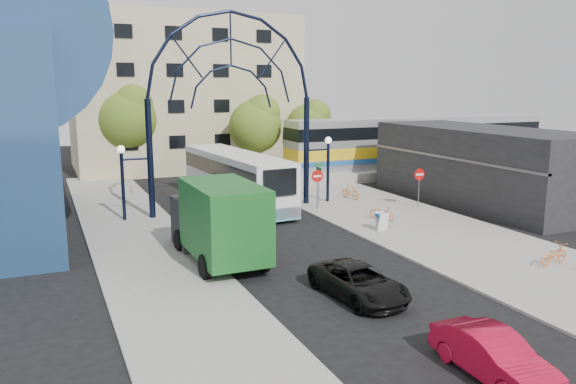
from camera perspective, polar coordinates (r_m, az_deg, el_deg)
name	(u,v)px	position (r m, az deg, el deg)	size (l,w,h in m)	color
ground	(345,282)	(22.80, 5.83, -9.11)	(120.00, 120.00, 0.00)	black
sidewalk_east	(441,235)	(30.31, 15.31, -4.28)	(8.00, 56.00, 0.12)	gray
plaza_west	(153,259)	(26.09, -13.59, -6.64)	(5.00, 50.00, 0.12)	gray
gateway_arch	(231,71)	(34.30, -5.79, 12.09)	(13.64, 0.44, 12.10)	black
stop_sign	(317,180)	(34.76, 3.00, 1.25)	(0.80, 0.07, 2.50)	slate
do_not_enter_sign	(419,178)	(36.35, 13.20, 1.37)	(0.76, 0.07, 2.48)	slate
street_name_sign	(319,176)	(35.45, 3.14, 1.66)	(0.70, 0.70, 2.80)	slate
sandwich_board	(382,219)	(30.30, 9.48, -2.72)	(0.55, 0.61, 0.99)	white
commercial_block_east	(481,166)	(39.47, 19.05, 2.56)	(6.00, 16.00, 5.00)	black
apartment_block	(182,93)	(55.04, -10.67, 9.83)	(20.00, 12.10, 14.00)	tan
train_platform	(419,169)	(51.42, 13.13, 2.29)	(32.00, 5.00, 0.80)	gray
train_car	(420,141)	(51.12, 13.24, 5.06)	(25.10, 3.05, 4.20)	#B7B7BC
tree_north_a	(257,123)	(47.68, -3.16, 6.99)	(4.48, 4.48, 7.00)	#382314
tree_north_b	(128,116)	(49.04, -15.97, 7.48)	(5.12, 5.12, 8.00)	#382314
tree_north_c	(310,124)	(51.92, 2.29, 6.94)	(4.16, 4.16, 6.50)	#382314
city_bus	(236,178)	(36.68, -5.30, 1.41)	(3.69, 12.68, 3.44)	white
green_truck	(217,221)	(25.10, -7.19, -2.93)	(2.88, 7.27, 3.65)	black
black_suv	(358,282)	(21.07, 7.17, -9.04)	(2.06, 4.47, 1.24)	black
red_sedan	(493,355)	(16.54, 20.15, -15.32)	(1.35, 3.88, 1.28)	#B00A2A
bike_near_a	(382,213)	(32.71, 9.50, -2.08)	(0.56, 1.61, 0.85)	#DB5C2B
bike_near_b	(351,192)	(38.42, 6.38, 0.04)	(0.47, 1.67, 1.01)	orange
bike_far_a	(554,254)	(26.86, 25.43, -5.74)	(0.62, 1.77, 0.93)	orange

